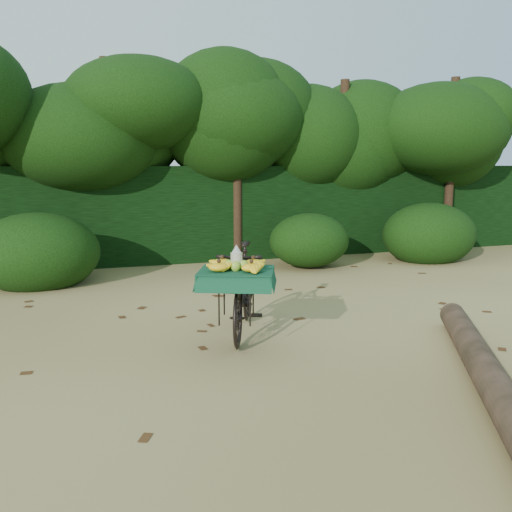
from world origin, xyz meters
name	(u,v)px	position (x,y,z in m)	size (l,w,h in m)	color
ground	(347,357)	(0.00, 0.00, 0.00)	(80.00, 80.00, 0.00)	tan
vendor_bicycle	(242,289)	(-0.74, 1.02, 0.51)	(1.20, 1.81, 1.00)	black
fallen_log	(488,376)	(0.71, -1.06, 0.13)	(0.27, 0.27, 3.72)	brown
hedge_backdrop	(201,211)	(0.00, 6.30, 0.90)	(26.00, 1.80, 1.80)	black
tree_row	(175,155)	(-0.65, 5.50, 2.00)	(14.50, 2.00, 4.00)	black
bush_clumps	(256,246)	(0.50, 4.30, 0.45)	(8.80, 1.70, 0.90)	black
leaf_litter	(319,337)	(0.00, 0.65, 0.01)	(7.00, 7.30, 0.01)	#482913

